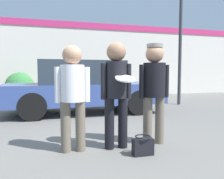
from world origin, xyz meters
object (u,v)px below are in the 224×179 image
at_px(street_lamp, 186,12).
at_px(shrub, 20,86).
at_px(person_middle_with_frisbee, 116,86).
at_px(person_right, 154,84).
at_px(handbag, 143,146).
at_px(parked_car_near, 83,87).
at_px(person_left, 73,90).

xyz_separation_m(street_lamp, shrub, (-6.22, 3.10, -2.83)).
distance_m(person_middle_with_frisbee, person_right, 0.67).
distance_m(shrub, handbag, 7.94).
xyz_separation_m(person_middle_with_frisbee, shrub, (-2.32, 7.10, -0.37)).
relative_size(person_right, shrub, 1.37).
distance_m(person_middle_with_frisbee, handbag, 0.97).
xyz_separation_m(person_right, handbag, (-0.38, -0.43, -0.87)).
xyz_separation_m(parked_car_near, shrub, (-2.27, 3.81, -0.17)).
bearing_deg(street_lamp, person_right, -129.22).
bearing_deg(handbag, street_lamp, 50.54).
height_order(person_middle_with_frisbee, shrub, person_middle_with_frisbee).
height_order(person_middle_with_frisbee, parked_car_near, person_middle_with_frisbee).
relative_size(person_middle_with_frisbee, parked_car_near, 0.36).
distance_m(person_left, person_right, 1.34).
bearing_deg(handbag, person_left, 156.07).
bearing_deg(person_middle_with_frisbee, shrub, 108.10).
height_order(person_left, handbag, person_left).
bearing_deg(parked_car_near, shrub, 120.80).
relative_size(person_right, parked_car_near, 0.36).
relative_size(person_middle_with_frisbee, shrub, 1.37).
xyz_separation_m(person_left, person_right, (1.34, 0.00, 0.06)).
height_order(shrub, handbag, shrub).
distance_m(parked_car_near, handbag, 3.74).
bearing_deg(parked_car_near, person_right, -77.56).
distance_m(person_middle_with_frisbee, parked_car_near, 3.29).
height_order(person_right, parked_car_near, person_right).
bearing_deg(parked_car_near, person_middle_with_frisbee, -89.17).
bearing_deg(street_lamp, parked_car_near, -169.77).
bearing_deg(handbag, person_right, 48.45).
bearing_deg(person_middle_with_frisbee, handbag, -53.29).
distance_m(person_middle_with_frisbee, street_lamp, 6.10).
bearing_deg(handbag, shrub, 109.21).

